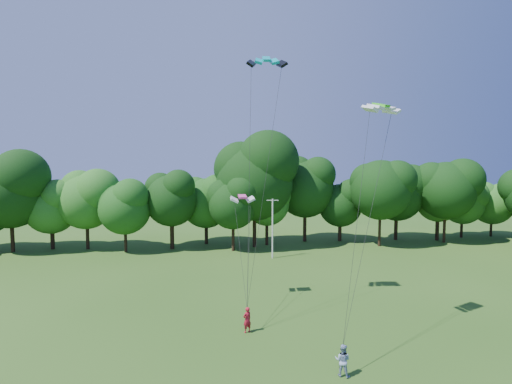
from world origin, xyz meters
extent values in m
cylinder|color=silver|center=(6.27, 29.23, 3.62)|extent=(0.18, 0.18, 7.25)
cube|color=silver|center=(6.27, 29.23, 7.06)|extent=(1.44, 0.31, 0.08)
imported|color=#AA1526|center=(0.96, 9.02, 0.90)|extent=(0.78, 0.70, 1.80)
imported|color=#8B9CC1|center=(5.59, 2.77, 0.90)|extent=(1.11, 1.04, 1.81)
cube|color=#05A1AC|center=(2.95, 13.23, 19.64)|extent=(3.01, 1.49, 0.71)
cube|color=green|center=(9.69, 7.65, 15.54)|extent=(2.84, 2.12, 0.44)
cube|color=#EA4197|center=(1.27, 15.32, 8.88)|extent=(2.06, 1.05, 0.32)
cylinder|color=black|center=(4.91, 35.75, 2.85)|extent=(0.51, 0.51, 5.69)
ellipsoid|color=black|center=(4.91, 35.75, 10.35)|extent=(11.39, 11.39, 12.42)
cylinder|color=black|center=(32.27, 36.60, 1.77)|extent=(0.41, 0.41, 3.53)
ellipsoid|color=#265419|center=(32.27, 36.60, 6.42)|extent=(7.07, 7.07, 7.71)
camera|label=1|loc=(-1.95, -17.62, 12.02)|focal=28.00mm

